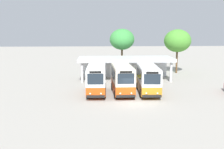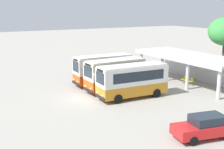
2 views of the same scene
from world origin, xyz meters
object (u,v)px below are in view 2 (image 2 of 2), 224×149
(city_bus_second_in_row, at_px, (115,74))
(city_bus_middle_cream, at_px, (132,80))
(waiting_chair_middle_seat, at_px, (191,81))
(waiting_chair_second_from_end, at_px, (187,80))
(waiting_chair_end_by_column, at_px, (184,79))
(city_bus_nearest_orange, at_px, (103,69))
(parked_car_flank, at_px, (205,126))

(city_bus_second_in_row, height_order, city_bus_middle_cream, city_bus_second_in_row)
(waiting_chair_middle_seat, bearing_deg, city_bus_middle_cream, -85.32)
(waiting_chair_second_from_end, xyz_separation_m, waiting_chair_middle_seat, (0.62, 0.09, 0.00))
(waiting_chair_end_by_column, height_order, waiting_chair_middle_seat, same)
(city_bus_nearest_orange, distance_m, waiting_chair_end_by_column, 9.67)
(city_bus_second_in_row, distance_m, waiting_chair_end_by_column, 9.01)
(city_bus_nearest_orange, relative_size, city_bus_second_in_row, 1.05)
(city_bus_nearest_orange, distance_m, parked_car_flank, 16.63)
(waiting_chair_end_by_column, xyz_separation_m, waiting_chair_middle_seat, (1.25, -0.04, 0.00))
(city_bus_second_in_row, relative_size, city_bus_middle_cream, 0.92)
(city_bus_second_in_row, distance_m, city_bus_middle_cream, 3.09)
(city_bus_second_in_row, height_order, parked_car_flank, city_bus_second_in_row)
(city_bus_nearest_orange, height_order, waiting_chair_end_by_column, city_bus_nearest_orange)
(waiting_chair_end_by_column, distance_m, waiting_chair_middle_seat, 1.25)
(parked_car_flank, bearing_deg, city_bus_middle_cream, 174.82)
(parked_car_flank, height_order, waiting_chair_second_from_end, parked_car_flank)
(parked_car_flank, relative_size, waiting_chair_second_from_end, 5.44)
(waiting_chair_end_by_column, distance_m, waiting_chair_second_from_end, 0.64)
(city_bus_nearest_orange, bearing_deg, waiting_chair_end_by_column, 63.90)
(parked_car_flank, xyz_separation_m, waiting_chair_end_by_column, (-12.35, 9.61, -0.31))
(city_bus_second_in_row, height_order, waiting_chair_middle_seat, city_bus_second_in_row)
(city_bus_second_in_row, xyz_separation_m, parked_car_flank, (13.48, -0.78, -1.04))
(waiting_chair_second_from_end, bearing_deg, waiting_chair_end_by_column, 168.17)
(city_bus_second_in_row, bearing_deg, parked_car_flank, -3.30)
(city_bus_middle_cream, bearing_deg, parked_car_flank, -5.18)
(city_bus_second_in_row, relative_size, waiting_chair_second_from_end, 7.71)
(waiting_chair_end_by_column, height_order, waiting_chair_second_from_end, same)
(city_bus_nearest_orange, relative_size, waiting_chair_end_by_column, 8.09)
(parked_car_flank, relative_size, waiting_chair_middle_seat, 5.44)
(city_bus_second_in_row, bearing_deg, waiting_chair_end_by_column, 82.71)
(parked_car_flank, bearing_deg, waiting_chair_end_by_column, 142.10)
(city_bus_second_in_row, relative_size, waiting_chair_end_by_column, 7.71)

